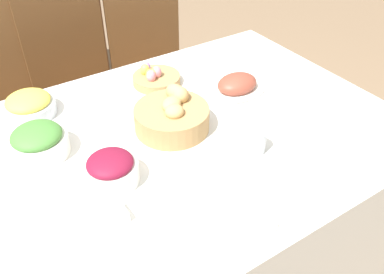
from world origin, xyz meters
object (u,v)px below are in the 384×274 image
(chair_far_center, at_px, (81,84))
(fork, at_px, (185,237))
(chair_far_right, at_px, (154,63))
(drinking_cup, at_px, (255,141))
(chair_far_left, at_px, (0,108))
(egg_basket, at_px, (155,77))
(dinner_plate, at_px, (232,212))
(beet_salad_bowl, at_px, (111,170))
(ham_platter, at_px, (237,85))
(spoon, at_px, (282,186))
(pineapple_bowl, at_px, (29,105))
(bread_basket, at_px, (173,115))
(knife, at_px, (274,190))
(butter_dish, at_px, (107,219))
(green_salad_bowl, at_px, (38,142))

(chair_far_center, relative_size, fork, 5.79)
(chair_far_right, relative_size, drinking_cup, 11.83)
(chair_far_left, relative_size, egg_basket, 5.11)
(dinner_plate, bearing_deg, beet_salad_bowl, 127.11)
(ham_platter, height_order, spoon, ham_platter)
(pineapple_bowl, height_order, spoon, pineapple_bowl)
(bread_basket, bearing_deg, chair_far_right, 66.21)
(egg_basket, height_order, drinking_cup, drinking_cup)
(chair_far_right, height_order, beet_salad_bowl, chair_far_right)
(egg_basket, xyz_separation_m, knife, (-0.01, -0.71, -0.02))
(spoon, xyz_separation_m, butter_dish, (-0.47, 0.15, 0.01))
(ham_platter, bearing_deg, chair_far_center, 115.91)
(chair_far_center, bearing_deg, dinner_plate, -95.03)
(pineapple_bowl, xyz_separation_m, drinking_cup, (0.53, -0.60, 0.00))
(chair_far_right, relative_size, butter_dish, 9.58)
(chair_far_left, xyz_separation_m, ham_platter, (0.78, -0.78, 0.26))
(spoon, bearing_deg, fork, -177.05)
(ham_platter, bearing_deg, butter_dish, -153.79)
(ham_platter, height_order, pineapple_bowl, pineapple_bowl)
(bread_basket, relative_size, pineapple_bowl, 1.38)
(bread_basket, height_order, ham_platter, bread_basket)
(egg_basket, bearing_deg, pineapple_bowl, 173.56)
(chair_far_center, distance_m, drinking_cup, 1.15)
(green_salad_bowl, height_order, spoon, green_salad_bowl)
(ham_platter, height_order, butter_dish, ham_platter)
(ham_platter, xyz_separation_m, butter_dish, (-0.69, -0.34, -0.01))
(chair_far_center, height_order, beet_salad_bowl, chair_far_center)
(chair_far_right, relative_size, ham_platter, 3.82)
(spoon, bearing_deg, beet_salad_bowl, 147.05)
(drinking_cup, bearing_deg, chair_far_right, 78.27)
(chair_far_center, relative_size, egg_basket, 5.11)
(chair_far_center, xyz_separation_m, green_salad_bowl, (-0.37, -0.74, 0.28))
(chair_far_center, xyz_separation_m, spoon, (0.16, -1.27, 0.24))
(chair_far_left, distance_m, egg_basket, 0.82)
(egg_basket, height_order, fork, egg_basket)
(pineapple_bowl, bearing_deg, ham_platter, -20.99)
(fork, bearing_deg, green_salad_bowl, 108.37)
(chair_far_left, distance_m, butter_dish, 1.15)
(chair_far_right, height_order, egg_basket, chair_far_right)
(ham_platter, xyz_separation_m, green_salad_bowl, (-0.75, 0.04, 0.02))
(egg_basket, bearing_deg, spoon, -88.28)
(chair_far_center, distance_m, knife, 1.30)
(bread_basket, height_order, green_salad_bowl, bread_basket)
(knife, bearing_deg, egg_basket, 86.35)
(ham_platter, xyz_separation_m, fork, (-0.55, -0.49, -0.02))
(dinner_plate, bearing_deg, ham_platter, 50.97)
(chair_far_center, bearing_deg, chair_far_right, -4.26)
(chair_far_center, relative_size, butter_dish, 9.58)
(beet_salad_bowl, bearing_deg, butter_dish, -118.73)
(bread_basket, bearing_deg, dinner_plate, -99.29)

